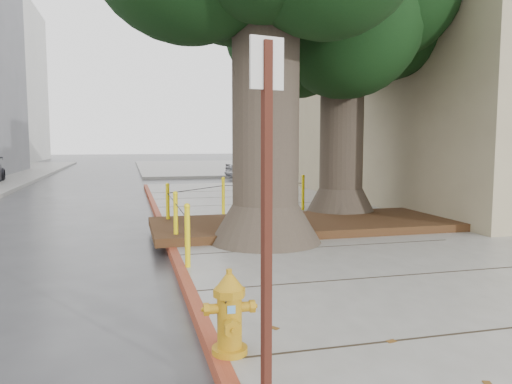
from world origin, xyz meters
TOP-DOWN VIEW (x-y plane):
  - ground at (0.00, 0.00)m, footprint 140.00×140.00m
  - sidewalk_far at (6.00, 30.00)m, footprint 16.00×20.00m
  - curb_red at (-2.00, 2.50)m, footprint 0.14×26.00m
  - planter_bed at (0.90, 3.90)m, footprint 6.40×2.60m
  - building_side_white at (16.00, 26.00)m, footprint 10.00×10.00m
  - building_side_grey at (22.00, 32.00)m, footprint 12.00×14.00m
  - tree_far at (2.64, 5.32)m, footprint 4.50×3.80m
  - bollard_ring at (-0.87, 4.38)m, footprint 3.79×5.39m
  - fire_hydrant at (-1.90, -1.89)m, footprint 0.39×0.35m
  - signpost at (-1.80, -2.69)m, footprint 0.25×0.07m
  - car_silver at (3.85, 19.06)m, footprint 3.50×1.72m
  - car_red at (8.50, 18.78)m, footprint 4.04×1.78m

SIDE VIEW (x-z plane):
  - ground at x=0.00m, z-range 0.00..0.00m
  - sidewalk_far at x=6.00m, z-range 0.00..0.15m
  - curb_red at x=-2.00m, z-range -0.01..0.15m
  - planter_bed at x=0.90m, z-range 0.15..0.31m
  - fire_hydrant at x=-1.90m, z-range 0.14..0.89m
  - car_silver at x=3.85m, z-range 0.00..1.15m
  - car_red at x=8.50m, z-range 0.00..1.29m
  - bollard_ring at x=-0.87m, z-range 0.19..1.14m
  - signpost at x=-1.80m, z-range 0.32..2.86m
  - building_side_white at x=16.00m, z-range 0.00..9.00m
  - tree_far at x=2.64m, z-range 1.43..8.60m
  - building_side_grey at x=22.00m, z-range 0.00..12.00m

